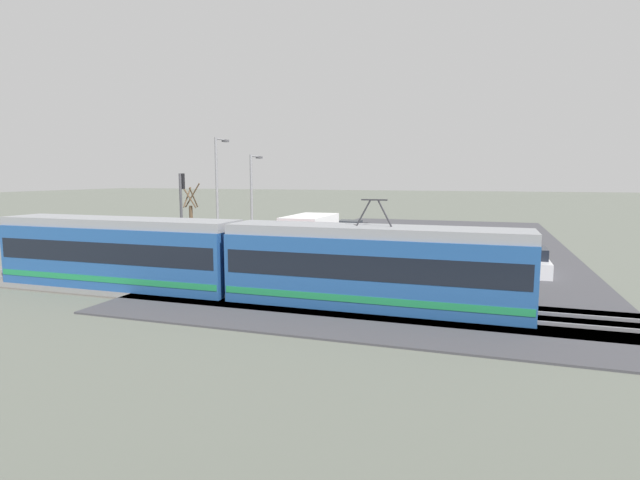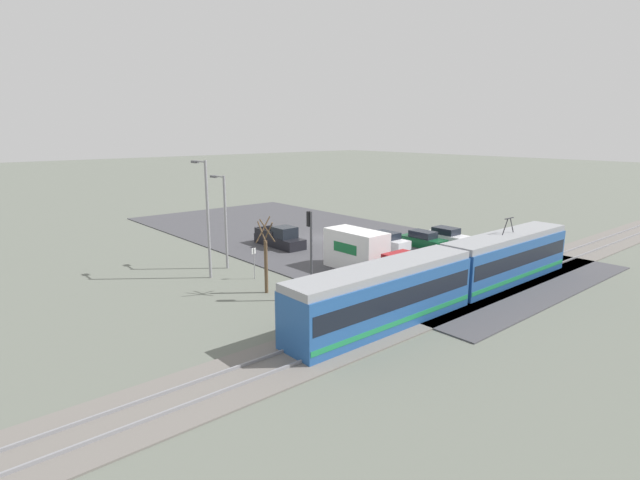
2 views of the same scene
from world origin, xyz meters
name	(u,v)px [view 2 (image 2 of 2)]	position (x,y,z in m)	size (l,w,h in m)	color
ground_plane	(324,238)	(0.00, 0.00, 0.00)	(320.00, 320.00, 0.00)	#60665B
road_surface	(324,238)	(0.00, 0.00, 0.04)	(21.90, 48.40, 0.08)	#424247
rail_bed	(501,281)	(0.00, 19.42, 0.05)	(70.10, 4.40, 0.22)	slate
light_rail_tram	(452,274)	(6.11, 19.42, 1.74)	(25.74, 2.68, 4.55)	#235193
box_truck	(367,254)	(5.65, 11.46, 1.48)	(2.41, 8.52, 3.04)	maroon
pickup_truck	(280,239)	(5.58, 0.22, 0.81)	(1.94, 5.65, 1.94)	black
sedan_car_0	(423,240)	(-4.43, 8.92, 0.68)	(1.71, 4.45, 1.46)	#0C4723
sedan_car_1	(386,241)	(-1.72, 6.81, 0.66)	(1.78, 4.54, 1.41)	silver
sedan_car_2	(446,236)	(-7.44, 9.33, 0.69)	(1.85, 4.43, 1.47)	silver
traffic_light_pole	(311,244)	(12.87, 13.45, 3.69)	(0.28, 0.47, 5.75)	#47474C
street_tree	(266,259)	(14.19, 10.41, 2.33)	(1.21, 1.00, 5.12)	brown
street_lamp_near_crossing	(224,215)	(13.06, 3.14, 4.26)	(0.36, 1.95, 7.30)	gray
street_lamp_mid_block	(206,211)	(15.35, 4.65, 4.93)	(0.36, 1.95, 8.60)	gray
no_parking_sign	(254,260)	(13.04, 7.21, 1.41)	(0.32, 0.08, 2.32)	gray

